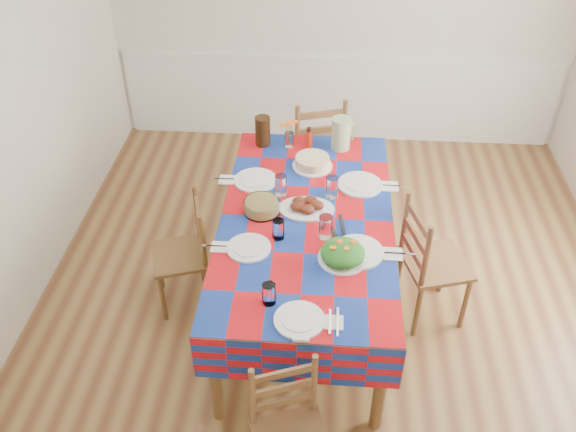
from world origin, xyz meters
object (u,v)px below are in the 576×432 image
object	(u,v)px
green_pitcher	(341,134)
chair_left	(185,254)
chair_right	(430,264)
dining_table	(306,229)
meat_platter	(306,206)
chair_far	(315,150)
tea_pitcher	(263,131)

from	to	relation	value
green_pitcher	chair_left	distance (m)	1.51
chair_right	dining_table	bearing A→B (deg)	72.88
chair_right	meat_platter	bearing A→B (deg)	67.37
green_pitcher	chair_far	world-z (taller)	green_pitcher
dining_table	green_pitcher	world-z (taller)	green_pitcher
tea_pitcher	chair_right	size ratio (longest dim) A/B	0.24
meat_platter	tea_pitcher	world-z (taller)	tea_pitcher
tea_pitcher	chair_right	bearing A→B (deg)	-36.44
meat_platter	green_pitcher	xyz separation A→B (m)	(0.23, 0.83, 0.10)
meat_platter	chair_right	bearing A→B (deg)	-6.35
meat_platter	chair_far	world-z (taller)	chair_far
meat_platter	tea_pitcher	xyz separation A→B (m)	(-0.39, 0.84, 0.09)
green_pitcher	meat_platter	bearing A→B (deg)	-105.42
chair_far	chair_left	distance (m)	1.63
tea_pitcher	chair_left	world-z (taller)	tea_pitcher
meat_platter	chair_left	xyz separation A→B (m)	(-0.87, -0.07, -0.43)
green_pitcher	chair_far	xyz separation A→B (m)	(-0.21, 0.46, -0.45)
meat_platter	green_pitcher	bearing A→B (deg)	74.58
dining_table	tea_pitcher	xyz separation A→B (m)	(-0.39, 0.92, 0.22)
tea_pitcher	chair_left	bearing A→B (deg)	-118.03
green_pitcher	tea_pitcher	bearing A→B (deg)	178.99
green_pitcher	chair_right	world-z (taller)	green_pitcher
meat_platter	tea_pitcher	bearing A→B (deg)	114.72
meat_platter	green_pitcher	distance (m)	0.86
chair_far	chair_right	xyz separation A→B (m)	(0.86, -1.39, -0.03)
chair_far	chair_right	size ratio (longest dim) A/B	1.06
dining_table	tea_pitcher	size ratio (longest dim) A/B	9.10
tea_pitcher	chair_left	distance (m)	1.15
dining_table	meat_platter	world-z (taller)	meat_platter
dining_table	chair_far	xyz separation A→B (m)	(0.01, 1.37, -0.23)
meat_platter	chair_far	bearing A→B (deg)	89.01
meat_platter	chair_far	size ratio (longest dim) A/B	0.36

